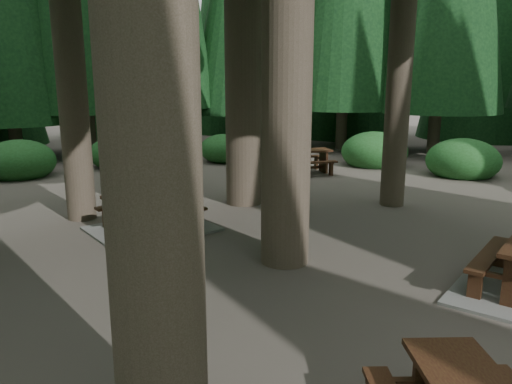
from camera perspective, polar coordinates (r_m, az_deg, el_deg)
ground at (r=8.37m, az=-0.40°, el=-9.36°), size 80.00×80.00×0.00m
picnic_table_c at (r=10.84m, az=-11.89°, el=-2.83°), size 2.56×2.18×0.82m
picnic_table_d at (r=16.96m, az=5.43°, el=3.92°), size 2.21×1.96×0.81m
shrub_ring at (r=9.18m, az=0.80°, el=-4.65°), size 23.86×24.64×1.49m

